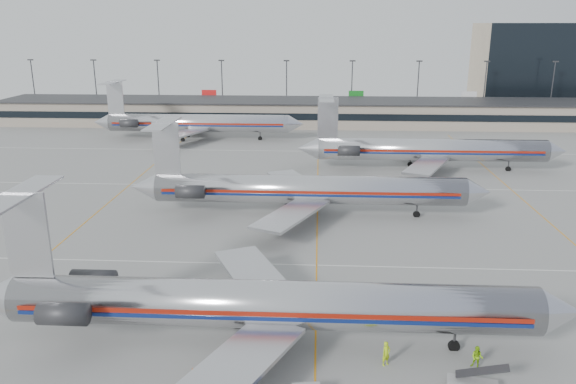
{
  "coord_description": "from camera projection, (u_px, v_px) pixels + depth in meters",
  "views": [
    {
      "loc": [
        -0.06,
        -44.99,
        24.54
      ],
      "look_at": [
        -3.7,
        21.98,
        4.5
      ],
      "focal_mm": 35.0,
      "sensor_mm": 36.0,
      "label": 1
    }
  ],
  "objects": [
    {
      "name": "light_mast_row",
      "position": [
        319.0,
        85.0,
        154.76
      ],
      "size": [
        163.6,
        0.4,
        15.28
      ],
      "color": "#38383D",
      "rests_on": "ground"
    },
    {
      "name": "jet_third_row",
      "position": [
        426.0,
        149.0,
        97.73
      ],
      "size": [
        46.45,
        28.57,
        12.7
      ],
      "color": "silver",
      "rests_on": "ground"
    },
    {
      "name": "distant_building",
      "position": [
        529.0,
        67.0,
        165.72
      ],
      "size": [
        30.0,
        20.0,
        25.0
      ],
      "primitive_type": "cube",
      "color": "tan",
      "rests_on": "ground"
    },
    {
      "name": "ground",
      "position": [
        316.0,
        311.0,
        50.06
      ],
      "size": [
        260.0,
        260.0,
        0.0
      ],
      "primitive_type": "plane",
      "color": "gray",
      "rests_on": "ground"
    },
    {
      "name": "jet_back_row",
      "position": [
        194.0,
        123.0,
        124.02
      ],
      "size": [
        46.89,
        28.85,
        12.82
      ],
      "color": "silver",
      "rests_on": "ground"
    },
    {
      "name": "jet_second_row",
      "position": [
        302.0,
        189.0,
        74.37
      ],
      "size": [
        47.76,
        28.12,
        12.5
      ],
      "color": "silver",
      "rests_on": "ground"
    },
    {
      "name": "terminal",
      "position": [
        319.0,
        112.0,
        142.89
      ],
      "size": [
        162.0,
        17.0,
        6.25
      ],
      "color": "gray",
      "rests_on": "ground"
    },
    {
      "name": "ramp_worker_far",
      "position": [
        477.0,
        357.0,
        41.56
      ],
      "size": [
        1.07,
        1.0,
        1.77
      ],
      "primitive_type": "imported",
      "rotation": [
        0.0,
        0.0,
        -0.5
      ],
      "color": "#86CB13",
      "rests_on": "ground"
    },
    {
      "name": "jet_foreground",
      "position": [
        259.0,
        303.0,
        43.85
      ],
      "size": [
        47.87,
        28.19,
        12.53
      ],
      "color": "silver",
      "rests_on": "ground"
    },
    {
      "name": "belt_loader",
      "position": [
        474.0,
        383.0,
        39.14
      ],
      "size": [
        4.18,
        1.93,
        2.14
      ],
      "rotation": [
        0.0,
        0.0,
        -0.21
      ],
      "color": "#959595",
      "rests_on": "ground"
    },
    {
      "name": "apron_markings",
      "position": [
        317.0,
        265.0,
        59.63
      ],
      "size": [
        160.0,
        0.15,
        0.02
      ],
      "primitive_type": "cube",
      "color": "silver",
      "rests_on": "ground"
    },
    {
      "name": "ramp_worker_near",
      "position": [
        386.0,
        354.0,
        41.9
      ],
      "size": [
        0.84,
        0.77,
        1.93
      ],
      "primitive_type": "imported",
      "rotation": [
        0.0,
        0.0,
        0.59
      ],
      "color": "#B7E015",
      "rests_on": "ground"
    },
    {
      "name": "cone_left",
      "position": [
        193.0,
        371.0,
        40.93
      ],
      "size": [
        0.52,
        0.52,
        0.58
      ],
      "primitive_type": "cone",
      "rotation": [
        0.0,
        0.0,
        0.29
      ],
      "color": "#E45C07",
      "rests_on": "ground"
    }
  ]
}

